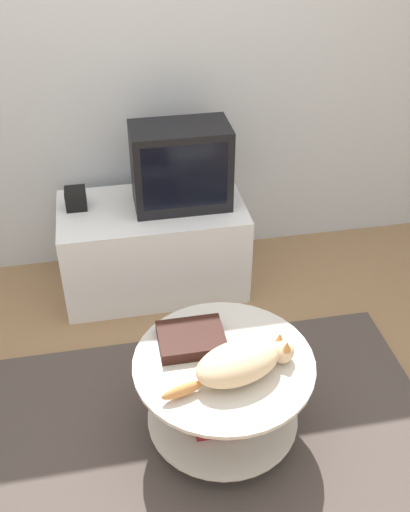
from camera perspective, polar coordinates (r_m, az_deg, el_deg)
name	(u,v)px	position (r m, az deg, el deg)	size (l,w,h in m)	color
ground_plane	(201,427)	(2.82, -0.34, -15.99)	(12.00, 12.00, 0.00)	#93704C
wall_back	(150,43)	(3.31, -5.29, 19.57)	(8.00, 0.05, 2.60)	silver
rug	(201,426)	(2.81, -0.34, -15.87)	(2.10, 1.17, 0.02)	#4C423D
tv_stand	(154,247)	(3.42, -4.92, 0.89)	(1.02, 0.56, 0.53)	white
tv	(181,167)	(3.19, -2.31, 8.51)	(0.51, 0.29, 0.45)	black
speaker	(76,199)	(3.31, -12.21, 5.37)	(0.11, 0.11, 0.11)	black
coffee_table	(223,389)	(2.58, 1.73, -12.56)	(0.74, 0.74, 0.43)	#B2B2B7
dvd_box	(191,339)	(2.51, -1.31, -7.88)	(0.27, 0.22, 0.05)	black
cat	(240,363)	(2.36, 3.38, -10.10)	(0.56, 0.28, 0.15)	beige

